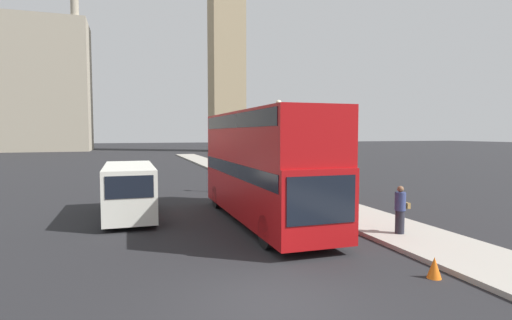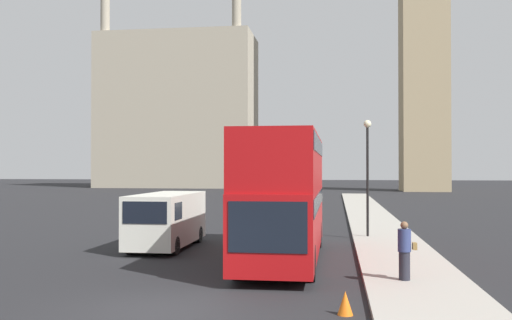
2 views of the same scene
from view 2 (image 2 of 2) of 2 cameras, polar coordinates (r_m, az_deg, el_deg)
name	(u,v)px [view 2 (image 2 of 2)]	position (r m, az deg, el deg)	size (l,w,h in m)	color
ground_plane	(158,310)	(14.21, -9.77, -14.53)	(300.00, 300.00, 0.00)	black
sidewalk_strip	(442,316)	(13.76, 18.08, -14.64)	(3.06, 120.00, 0.15)	#9E998E
building_block_distant	(178,112)	(102.35, -7.77, 4.82)	(26.89, 12.83, 32.61)	#9E937F
red_double_decker_bus	(285,192)	(20.79, 2.87, -3.17)	(2.52, 10.47, 4.54)	#A80F11
white_van	(166,219)	(24.38, -8.97, -5.83)	(2.05, 5.68, 2.29)	silver
pedestrian	(405,251)	(17.14, 14.65, -8.77)	(0.53, 0.37, 1.68)	#23232D
street_lamp	(368,159)	(27.50, 11.09, 0.06)	(0.36, 0.36, 5.50)	black
traffic_cone	(345,303)	(13.62, 8.91, -13.95)	(0.36, 0.36, 0.55)	orange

